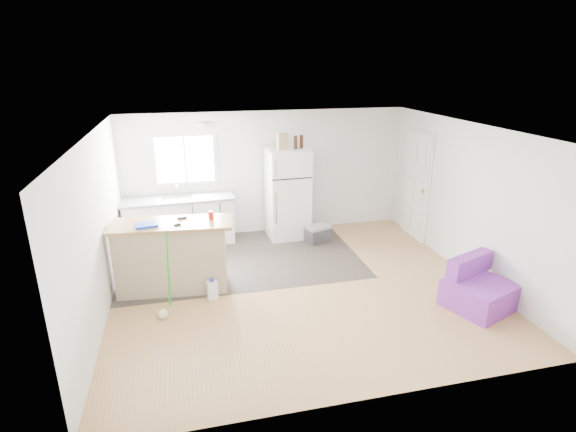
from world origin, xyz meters
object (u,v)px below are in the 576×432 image
(purple_seat, at_px, (478,290))
(blue_tray, at_px, (146,225))
(peninsula, at_px, (172,256))
(bottle_right, at_px, (301,141))
(cooler, at_px, (318,234))
(mop, at_px, (164,302))
(cardboard_box, at_px, (282,142))
(refrigerator, at_px, (288,194))
(bottle_left, at_px, (296,142))
(kitchen_cabinets, at_px, (179,221))
(red_cup, at_px, (211,215))
(cleaner_jug, at_px, (212,290))

(purple_seat, distance_m, blue_tray, 4.75)
(blue_tray, bearing_deg, peninsula, 15.17)
(bottle_right, bearing_deg, blue_tray, -146.45)
(cooler, height_order, bottle_right, bottle_right)
(peninsula, distance_m, mop, 0.85)
(cardboard_box, bearing_deg, cooler, -33.92)
(cooler, bearing_deg, mop, -162.21)
(refrigerator, distance_m, bottle_left, 1.00)
(kitchen_cabinets, relative_size, cooler, 4.02)
(bottle_right, bearing_deg, red_cup, -136.84)
(bottle_left, bearing_deg, cardboard_box, -179.67)
(peninsula, relative_size, cooler, 3.52)
(cooler, relative_size, cleaner_jug, 1.59)
(refrigerator, relative_size, mop, 1.36)
(purple_seat, bearing_deg, mop, 149.46)
(kitchen_cabinets, distance_m, refrigerator, 2.10)
(mop, height_order, bottle_right, bottle_right)
(peninsula, xyz_separation_m, cooler, (2.66, 1.27, -0.37))
(purple_seat, bearing_deg, cooler, 97.22)
(cleaner_jug, relative_size, bottle_left, 1.28)
(bottle_right, bearing_deg, purple_seat, -62.36)
(peninsula, distance_m, refrigerator, 2.80)
(peninsula, height_order, blue_tray, blue_tray)
(purple_seat, bearing_deg, cardboard_box, 102.28)
(red_cup, bearing_deg, kitchen_cabinets, 105.39)
(peninsula, xyz_separation_m, refrigerator, (2.18, 1.73, 0.32))
(blue_tray, distance_m, cardboard_box, 3.06)
(kitchen_cabinets, distance_m, cooler, 2.61)
(mop, xyz_separation_m, blue_tray, (-0.19, 0.70, 0.86))
(kitchen_cabinets, relative_size, mop, 1.61)
(cleaner_jug, xyz_separation_m, blue_tray, (-0.85, 0.34, 0.95))
(kitchen_cabinets, distance_m, cardboard_box, 2.41)
(red_cup, height_order, blue_tray, red_cup)
(cooler, relative_size, mop, 0.40)
(cooler, xyz_separation_m, red_cup, (-2.05, -1.25, 0.96))
(cooler, relative_size, purple_seat, 0.49)
(mop, bearing_deg, cleaner_jug, 17.15)
(mop, xyz_separation_m, bottle_left, (2.44, 2.46, 1.62))
(peninsula, bearing_deg, kitchen_cabinets, 91.49)
(bottle_right, bearing_deg, bottle_left, -150.99)
(peninsula, height_order, bottle_right, bottle_right)
(cooler, height_order, cardboard_box, cardboard_box)
(bottle_left, bearing_deg, peninsula, -144.20)
(blue_tray, height_order, bottle_right, bottle_right)
(refrigerator, relative_size, cleaner_jug, 5.39)
(peninsula, bearing_deg, blue_tray, -159.54)
(cooler, xyz_separation_m, purple_seat, (1.49, -2.78, 0.08))
(kitchen_cabinets, bearing_deg, bottle_right, -4.16)
(peninsula, height_order, red_cup, red_cup)
(peninsula, distance_m, red_cup, 0.85)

